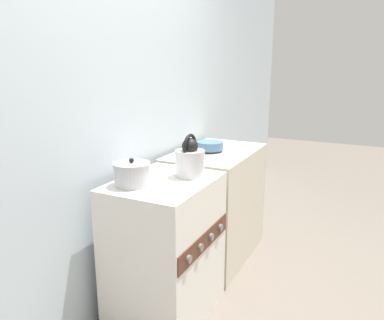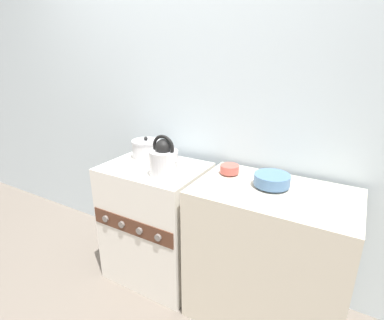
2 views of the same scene
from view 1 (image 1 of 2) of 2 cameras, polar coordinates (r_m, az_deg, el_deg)
name	(u,v)px [view 1 (image 1 of 2)]	position (r m, az deg, el deg)	size (l,w,h in m)	color
wall_back	(111,112)	(2.31, -12.25, 7.22)	(7.00, 0.06, 2.50)	silver
stove	(165,248)	(2.35, -4.08, -13.27)	(0.67, 0.54, 0.87)	silver
counter	(215,204)	(3.02, 3.59, -6.72)	(0.89, 0.55, 0.87)	beige
kettle	(190,160)	(2.24, -0.29, 0.07)	(0.22, 0.18, 0.26)	silver
cooking_pot	(132,174)	(2.11, -9.12, -2.10)	(0.21, 0.21, 0.16)	#B2B2B7
enamel_bowl	(210,146)	(2.87, 2.78, 2.17)	(0.20, 0.20, 0.08)	#4C729E
small_ceramic_bowl	(187,154)	(2.65, -0.81, 0.94)	(0.12, 0.12, 0.06)	#B75147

